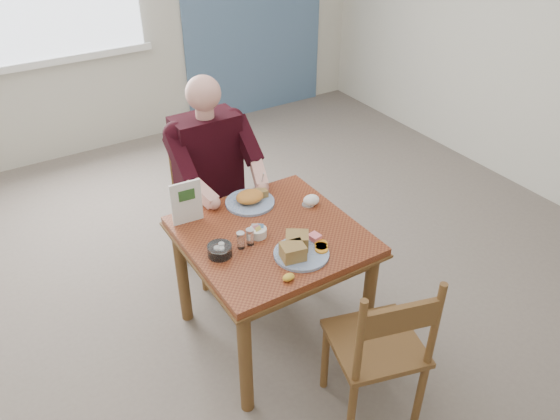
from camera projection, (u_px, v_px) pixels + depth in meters
floor at (273, 332)px, 3.33m from camera, size 6.00×6.00×0.00m
lemon_wedge at (289, 277)px, 2.59m from camera, size 0.06×0.05×0.03m
napkin at (311, 200)px, 3.13m from camera, size 0.12×0.11×0.06m
metal_dish at (308, 205)px, 3.14m from camera, size 0.08×0.08×0.01m
table at (272, 249)px, 2.98m from camera, size 0.92×0.92×0.75m
chair_far at (210, 206)px, 3.63m from camera, size 0.42×0.42×0.95m
chair_near at (380, 348)px, 2.60m from camera, size 0.52×0.52×0.95m
diner at (213, 168)px, 3.39m from camera, size 0.53×0.56×1.39m
near_plate at (299, 249)px, 2.74m from camera, size 0.36×0.36×0.09m
far_plate at (251, 199)px, 3.14m from camera, size 0.31×0.31×0.08m
caddy at (258, 232)px, 2.88m from camera, size 0.12×0.12×0.07m
shakers at (245, 238)px, 2.79m from camera, size 0.10×0.04×0.09m
creamer at (220, 250)px, 2.74m from camera, size 0.14×0.14×0.06m
menu at (187, 202)px, 2.93m from camera, size 0.17×0.03×0.25m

